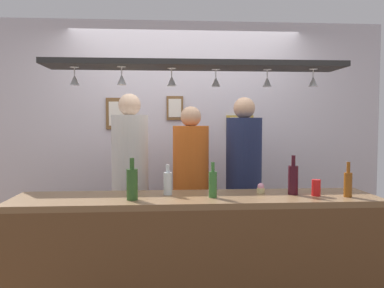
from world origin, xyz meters
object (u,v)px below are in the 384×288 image
object	(u,v)px
person_middle_orange_shirt	(191,176)
bottle_beer_green_import	(213,183)
person_left_white_patterned_shirt	(130,168)
bottle_soda_clear	(168,183)
bottle_beer_amber_tall	(348,183)
bottle_champagne_green	(132,183)
picture_frame_crest	(175,108)
person_right_navy_shirt	(244,169)
cupcake	(261,188)
picture_frame_lower_pair	(240,123)
picture_frame_caricature	(118,114)
bottle_wine_dark_red	(293,179)
drink_can	(316,188)

from	to	relation	value
person_middle_orange_shirt	bottle_beer_green_import	world-z (taller)	person_middle_orange_shirt
person_left_white_patterned_shirt	bottle_soda_clear	bearing A→B (deg)	-64.46
bottle_beer_amber_tall	bottle_champagne_green	distance (m)	1.58
bottle_champagne_green	picture_frame_crest	bearing A→B (deg)	77.17
person_left_white_patterned_shirt	person_right_navy_shirt	size ratio (longest dim) A/B	1.02
bottle_champagne_green	person_right_navy_shirt	bearing A→B (deg)	42.47
person_middle_orange_shirt	cupcake	bearing A→B (deg)	-54.97
cupcake	bottle_champagne_green	bearing A→B (deg)	-168.78
person_right_navy_shirt	bottle_soda_clear	bearing A→B (deg)	-135.30
person_left_white_patterned_shirt	person_right_navy_shirt	distance (m)	1.08
bottle_beer_amber_tall	picture_frame_lower_pair	distance (m)	1.65
person_left_white_patterned_shirt	bottle_soda_clear	distance (m)	0.80
person_middle_orange_shirt	bottle_beer_green_import	bearing A→B (deg)	-83.06
bottle_soda_clear	picture_frame_caricature	size ratio (longest dim) A/B	0.68
bottle_beer_green_import	person_left_white_patterned_shirt	bearing A→B (deg)	128.35
bottle_champagne_green	bottle_wine_dark_red	bearing A→B (deg)	5.74
person_middle_orange_shirt	bottle_beer_green_import	xyz separation A→B (m)	(0.10, -0.85, 0.06)
picture_frame_lower_pair	picture_frame_crest	size ratio (longest dim) A/B	1.15
bottle_beer_amber_tall	cupcake	world-z (taller)	bottle_beer_amber_tall
picture_frame_crest	cupcake	bearing A→B (deg)	-64.36
bottle_soda_clear	bottle_beer_green_import	bearing A→B (deg)	-21.27
person_right_navy_shirt	bottle_beer_green_import	distance (m)	0.94
person_left_white_patterned_shirt	picture_frame_crest	bearing A→B (deg)	54.25
bottle_champagne_green	picture_frame_crest	world-z (taller)	picture_frame_crest
bottle_champagne_green	person_middle_orange_shirt	bearing A→B (deg)	62.09
bottle_wine_dark_red	drink_can	bearing A→B (deg)	-23.14
person_left_white_patterned_shirt	picture_frame_caricature	size ratio (longest dim) A/B	5.20
picture_frame_crest	picture_frame_caricature	size ratio (longest dim) A/B	0.76
person_left_white_patterned_shirt	bottle_wine_dark_red	distance (m)	1.52
drink_can	bottle_champagne_green	bearing A→B (deg)	-177.68
bottle_soda_clear	picture_frame_caricature	bearing A→B (deg)	111.42
drink_can	person_left_white_patterned_shirt	bearing A→B (deg)	149.75
person_middle_orange_shirt	picture_frame_caricature	bearing A→B (deg)	140.93
bottle_wine_dark_red	drink_can	world-z (taller)	bottle_wine_dark_red
bottle_beer_amber_tall	drink_can	xyz separation A→B (m)	(-0.22, 0.06, -0.04)
person_left_white_patterned_shirt	bottle_champagne_green	distance (m)	0.91
person_right_navy_shirt	picture_frame_crest	world-z (taller)	picture_frame_crest
person_right_navy_shirt	picture_frame_crest	size ratio (longest dim) A/B	6.69
person_middle_orange_shirt	picture_frame_lower_pair	xyz separation A→B (m)	(0.59, 0.61, 0.49)
bottle_champagne_green	drink_can	size ratio (longest dim) A/B	2.46
picture_frame_lower_pair	person_right_navy_shirt	bearing A→B (deg)	-97.33
person_right_navy_shirt	picture_frame_crest	distance (m)	1.07
person_middle_orange_shirt	bottle_wine_dark_red	size ratio (longest dim) A/B	5.51
picture_frame_lower_pair	picture_frame_caricature	world-z (taller)	picture_frame_caricature
person_left_white_patterned_shirt	cupcake	world-z (taller)	person_left_white_patterned_shirt
bottle_wine_dark_red	picture_frame_lower_pair	xyz separation A→B (m)	(-0.14, 1.39, 0.41)
person_middle_orange_shirt	drink_can	distance (m)	1.22
person_middle_orange_shirt	bottle_champagne_green	xyz separation A→B (m)	(-0.48, -0.90, 0.08)
cupcake	picture_frame_crest	bearing A→B (deg)	115.64
person_left_white_patterned_shirt	bottle_soda_clear	xyz separation A→B (m)	(0.35, -0.73, -0.02)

